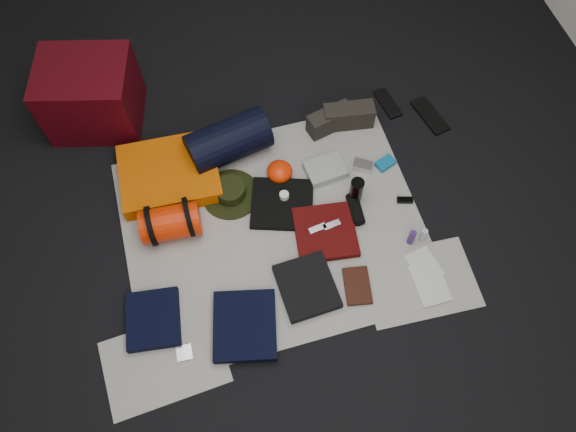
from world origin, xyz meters
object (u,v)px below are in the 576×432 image
object	(u,v)px
sleeping_pad	(170,174)
water_bottle	(356,191)
stuff_sack	(171,223)
compact_camera	(363,166)
red_cabinet	(90,95)
paperback_book	(357,286)
navy_duffel	(228,141)

from	to	relation	value
sleeping_pad	water_bottle	distance (m)	1.05
stuff_sack	compact_camera	xyz separation A→B (m)	(1.12, 0.10, -0.07)
compact_camera	red_cabinet	bearing A→B (deg)	-176.28
stuff_sack	water_bottle	xyz separation A→B (m)	(1.01, -0.08, 0.00)
water_bottle	compact_camera	world-z (taller)	water_bottle
paperback_book	sleeping_pad	bearing A→B (deg)	142.01
sleeping_pad	compact_camera	distance (m)	1.10
water_bottle	paperback_book	xyz separation A→B (m)	(-0.15, -0.49, -0.08)
water_bottle	sleeping_pad	bearing A→B (deg)	156.78
red_cabinet	compact_camera	world-z (taller)	red_cabinet
stuff_sack	navy_duffel	xyz separation A→B (m)	(0.41, 0.41, 0.03)
red_cabinet	paperback_book	distance (m)	1.86
stuff_sack	paperback_book	distance (m)	1.03
navy_duffel	compact_camera	xyz separation A→B (m)	(0.71, -0.31, -0.10)
water_bottle	navy_duffel	bearing A→B (deg)	140.53
water_bottle	paperback_book	size ratio (longest dim) A/B	0.92
stuff_sack	red_cabinet	bearing A→B (deg)	108.14
sleeping_pad	water_bottle	world-z (taller)	water_bottle
sleeping_pad	navy_duffel	bearing A→B (deg)	12.30
sleeping_pad	water_bottle	xyz separation A→B (m)	(0.96, -0.41, 0.04)
navy_duffel	water_bottle	bearing A→B (deg)	-50.85
compact_camera	paperback_book	xyz separation A→B (m)	(-0.27, -0.68, -0.01)
stuff_sack	water_bottle	size ratio (longest dim) A/B	1.68
water_bottle	paperback_book	world-z (taller)	water_bottle
sleeping_pad	stuff_sack	world-z (taller)	stuff_sack
sleeping_pad	water_bottle	size ratio (longest dim) A/B	2.93
stuff_sack	sleeping_pad	bearing A→B (deg)	82.18
red_cabinet	sleeping_pad	world-z (taller)	red_cabinet
sleeping_pad	paperback_book	world-z (taller)	sleeping_pad
stuff_sack	compact_camera	size ratio (longest dim) A/B	2.95
stuff_sack	paperback_book	world-z (taller)	stuff_sack
stuff_sack	water_bottle	distance (m)	1.01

